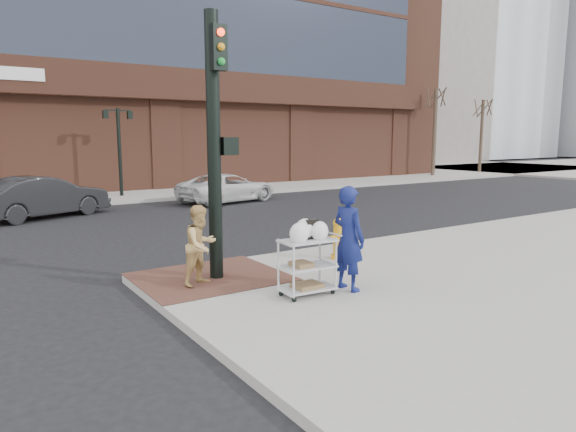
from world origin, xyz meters
TOP-DOWN VIEW (x-y plane):
  - ground at (0.00, 0.00)m, footprint 220.00×220.00m
  - sidewalk_far at (12.50, 32.00)m, footprint 65.00×36.00m
  - brick_curb_ramp at (-0.60, 0.90)m, footprint 2.80×2.40m
  - filler_block at (40.00, 38.00)m, footprint 14.00×20.00m
  - bare_tree_a at (24.00, 16.50)m, footprint 1.80×1.80m
  - bare_tree_b at (30.00, 17.00)m, footprint 1.80×1.80m
  - lamp_post at (2.00, 16.00)m, footprint 1.32×0.22m
  - traffic_signal_pole at (-0.48, 0.77)m, footprint 0.61×0.51m
  - woman_blue at (1.12, -1.23)m, footprint 0.52×0.73m
  - pedestrian_tan at (-0.94, 0.52)m, footprint 0.89×0.80m
  - sedan_dark at (-1.95, 11.85)m, footprint 4.82×3.20m
  - minivan_white at (5.56, 12.18)m, footprint 4.91×3.06m
  - utility_cart at (0.32, -1.08)m, footprint 0.99×0.60m
  - fire_hydrant at (2.47, 0.71)m, footprint 0.44×0.31m

SIDE VIEW (x-z plane):
  - ground at x=0.00m, z-range 0.00..0.00m
  - sidewalk_far at x=12.50m, z-range 0.00..0.15m
  - brick_curb_ramp at x=-0.60m, z-range 0.15..0.16m
  - fire_hydrant at x=2.47m, z-range 0.16..1.09m
  - minivan_white at x=5.56m, z-range 0.00..1.27m
  - utility_cart at x=0.32m, z-range 0.09..1.41m
  - sedan_dark at x=-1.95m, z-range 0.00..1.50m
  - pedestrian_tan at x=-0.94m, z-range 0.15..1.64m
  - woman_blue at x=1.12m, z-range 0.15..2.03m
  - lamp_post at x=2.00m, z-range 0.62..4.62m
  - traffic_signal_pole at x=-0.48m, z-range 0.33..5.33m
  - bare_tree_b at x=30.00m, z-range 2.44..9.14m
  - bare_tree_a at x=24.00m, z-range 2.67..9.87m
  - filler_block at x=40.00m, z-range 0.00..18.00m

